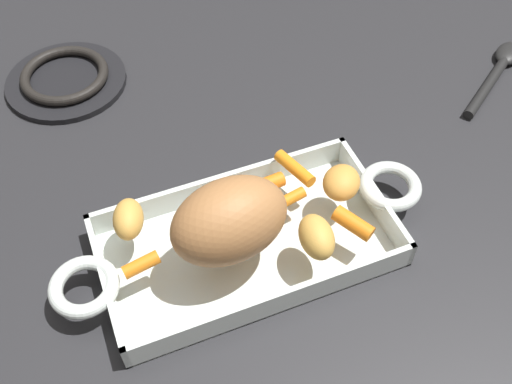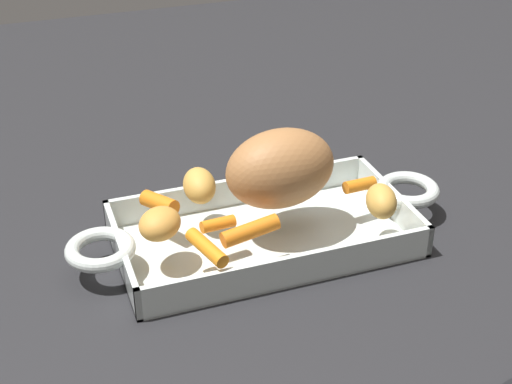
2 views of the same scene
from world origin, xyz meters
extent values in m
plane|color=#232326|center=(0.00, 0.00, 0.00)|extent=(1.98, 1.98, 0.00)
cube|color=silver|center=(0.00, 0.00, 0.00)|extent=(0.36, 0.19, 0.01)
cube|color=silver|center=(0.00, 0.09, 0.02)|extent=(0.36, 0.01, 0.04)
cube|color=silver|center=(0.00, -0.09, 0.02)|extent=(0.36, 0.01, 0.04)
cube|color=silver|center=(0.18, 0.00, 0.02)|extent=(0.01, 0.19, 0.04)
cube|color=silver|center=(-0.18, 0.00, 0.02)|extent=(0.01, 0.19, 0.04)
torus|color=silver|center=(0.20, 0.00, 0.04)|extent=(0.08, 0.08, 0.02)
torus|color=silver|center=(-0.20, 0.00, 0.04)|extent=(0.08, 0.08, 0.02)
ellipsoid|color=#AB7141|center=(0.03, 0.01, 0.09)|extent=(0.15, 0.11, 0.10)
cylinder|color=orange|center=(-0.09, -0.06, 0.05)|extent=(0.03, 0.07, 0.02)
cylinder|color=orange|center=(-0.12, 0.05, 0.05)|extent=(0.04, 0.05, 0.02)
cylinder|color=orange|center=(-0.06, -0.02, 0.05)|extent=(0.04, 0.02, 0.02)
cylinder|color=orange|center=(-0.03, -0.05, 0.05)|extent=(0.07, 0.03, 0.02)
cylinder|color=orange|center=(0.13, 0.01, 0.05)|extent=(0.05, 0.02, 0.02)
ellipsoid|color=gold|center=(-0.06, 0.05, 0.06)|extent=(0.05, 0.06, 0.04)
ellipsoid|color=gold|center=(-0.13, -0.01, 0.06)|extent=(0.07, 0.07, 0.04)
ellipsoid|color=gold|center=(0.13, -0.05, 0.06)|extent=(0.05, 0.06, 0.04)
cylinder|color=black|center=(0.15, -0.40, 0.01)|extent=(0.19, 0.19, 0.01)
torus|color=black|center=(0.15, -0.40, 0.02)|extent=(0.14, 0.14, 0.02)
cylinder|color=black|center=(-0.46, -0.14, 0.01)|extent=(0.14, 0.10, 0.02)
ellipsoid|color=black|center=(-0.54, -0.19, 0.01)|extent=(0.07, 0.07, 0.02)
camera|label=1|loc=(0.14, 0.38, 0.62)|focal=41.27mm
camera|label=2|loc=(-0.26, -0.71, 0.52)|focal=52.37mm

